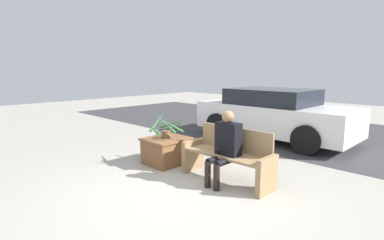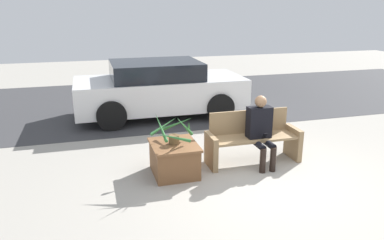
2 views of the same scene
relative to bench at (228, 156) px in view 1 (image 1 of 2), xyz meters
The scene contains 7 objects.
ground_plane 1.05m from the bench, 98.81° to the right, with size 30.00×30.00×0.00m, color #9E998E.
road_surface 4.93m from the bench, 91.72° to the left, with size 20.00×6.00×0.01m, color #38383A.
bench is the anchor object (origin of this frame).
person_seated 0.32m from the bench, 68.98° to the right, with size 0.42×0.57×1.24m.
planter_box 1.48m from the bench, behind, with size 0.75×0.84×0.53m.
potted_plant 1.50m from the bench, behind, with size 0.75×0.75×0.56m.
parked_car 3.52m from the bench, 107.04° to the left, with size 4.16×1.98×1.38m.
Camera 1 is at (3.19, -3.03, 1.90)m, focal length 28.00 mm.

